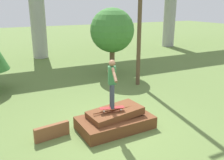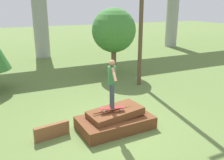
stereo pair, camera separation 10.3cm
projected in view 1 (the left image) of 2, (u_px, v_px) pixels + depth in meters
ground_plane at (115, 128)px, 8.31m from camera, size 80.00×80.00×0.00m
scrap_pile at (115, 120)px, 8.24m from camera, size 2.48×1.49×0.70m
scrap_plank_loose at (52, 132)px, 7.61m from camera, size 1.10×0.29×0.45m
skateboard at (112, 108)px, 7.97m from camera, size 0.81×0.38×0.09m
skater at (112, 81)px, 7.70m from camera, size 0.38×1.20×1.56m
tree_behind_left at (112, 31)px, 13.93m from camera, size 2.47×2.47×3.77m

